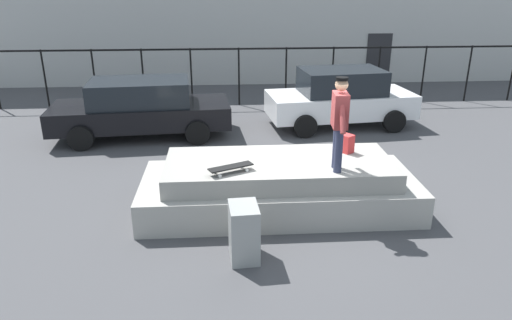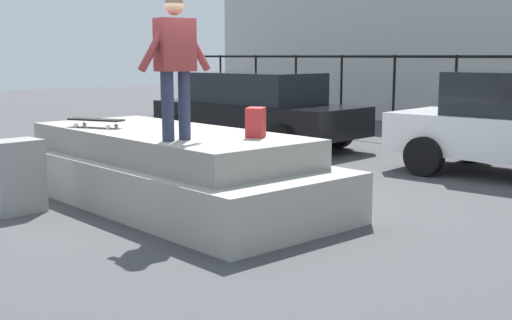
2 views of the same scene
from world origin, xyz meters
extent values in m
plane|color=#424244|center=(0.00, 0.00, 0.00)|extent=(60.00, 60.00, 0.00)
cube|color=#9E9B93|center=(-0.32, -0.26, 0.30)|extent=(5.16, 2.13, 0.61)
cube|color=gray|center=(-0.32, -0.26, 0.78)|extent=(4.23, 1.75, 0.35)
cylinder|color=#2D334C|center=(0.65, -0.65, 1.35)|extent=(0.14, 0.14, 0.79)
cylinder|color=#2D334C|center=(0.63, -0.87, 1.35)|extent=(0.14, 0.14, 0.79)
cube|color=maroon|center=(0.64, -0.76, 2.05)|extent=(0.27, 0.45, 0.59)
cylinder|color=maroon|center=(0.66, -0.50, 2.03)|extent=(0.12, 0.41, 0.57)
cylinder|color=maroon|center=(0.62, -1.03, 2.03)|extent=(0.12, 0.41, 0.57)
sphere|color=tan|center=(0.64, -0.76, 2.48)|extent=(0.22, 0.22, 0.22)
cylinder|color=black|center=(0.64, -0.76, 2.58)|extent=(0.22, 0.22, 0.05)
cube|color=black|center=(-1.23, -0.77, 1.07)|extent=(0.81, 0.53, 0.02)
cylinder|color=silver|center=(-1.51, -0.80, 0.99)|extent=(0.06, 0.05, 0.06)
cylinder|color=silver|center=(-1.42, -0.98, 0.99)|extent=(0.06, 0.05, 0.06)
cylinder|color=silver|center=(-1.03, -0.57, 0.99)|extent=(0.06, 0.05, 0.06)
cylinder|color=silver|center=(-0.95, -0.75, 0.99)|extent=(0.06, 0.05, 0.06)
cube|color=red|center=(1.02, 0.12, 1.14)|extent=(0.33, 0.34, 0.36)
cube|color=black|center=(-3.59, 4.33, 0.62)|extent=(4.90, 2.24, 0.60)
cube|color=black|center=(-3.59, 4.33, 1.24)|extent=(2.75, 1.84, 0.65)
cylinder|color=black|center=(-5.14, 5.14, 0.32)|extent=(0.66, 0.27, 0.64)
cylinder|color=black|center=(-4.98, 3.27, 0.32)|extent=(0.66, 0.27, 0.64)
cylinder|color=black|center=(-2.19, 5.39, 0.32)|extent=(0.66, 0.27, 0.64)
cylinder|color=black|center=(-2.03, 3.52, 0.32)|extent=(0.66, 0.27, 0.64)
cube|color=white|center=(2.08, 4.96, 0.65)|extent=(4.37, 2.23, 0.66)
cube|color=black|center=(2.08, 4.96, 1.33)|extent=(2.47, 1.81, 0.69)
cylinder|color=black|center=(0.68, 5.72, 0.32)|extent=(0.66, 0.29, 0.64)
cylinder|color=black|center=(0.88, 3.91, 0.32)|extent=(0.66, 0.29, 0.64)
cylinder|color=black|center=(3.27, 6.01, 0.32)|extent=(0.66, 0.29, 0.64)
cylinder|color=black|center=(3.47, 4.21, 0.32)|extent=(0.66, 0.29, 0.64)
cube|color=gray|center=(-1.06, -1.99, 0.45)|extent=(0.48, 0.63, 0.91)
cylinder|color=black|center=(-7.20, 7.57, 0.97)|extent=(0.06, 0.06, 1.95)
cylinder|color=black|center=(-5.60, 7.57, 0.97)|extent=(0.06, 0.06, 1.95)
cylinder|color=black|center=(-4.00, 7.57, 0.97)|extent=(0.06, 0.06, 1.95)
cylinder|color=black|center=(-2.40, 7.57, 0.97)|extent=(0.06, 0.06, 1.95)
cylinder|color=black|center=(-0.80, 7.57, 0.97)|extent=(0.06, 0.06, 1.95)
cylinder|color=black|center=(0.80, 7.57, 0.97)|extent=(0.06, 0.06, 1.95)
cylinder|color=black|center=(2.40, 7.57, 0.97)|extent=(0.06, 0.06, 1.95)
cylinder|color=black|center=(4.00, 7.57, 0.97)|extent=(0.06, 0.06, 1.95)
cylinder|color=black|center=(5.60, 7.57, 0.97)|extent=(0.06, 0.06, 1.95)
cylinder|color=black|center=(7.20, 7.57, 0.97)|extent=(0.06, 0.06, 1.95)
cylinder|color=black|center=(8.80, 7.57, 0.97)|extent=(0.06, 0.06, 1.95)
cube|color=black|center=(0.00, 7.57, 1.91)|extent=(24.00, 0.04, 0.06)
cube|color=#B2B2AD|center=(0.00, 14.26, 3.01)|extent=(25.16, 6.81, 6.02)
cube|color=#262628|center=(5.03, 10.85, 1.00)|extent=(1.00, 0.06, 2.00)
camera|label=1|loc=(-1.31, -8.46, 4.17)|focal=33.41mm
camera|label=2|loc=(6.82, -5.13, 1.92)|focal=46.07mm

